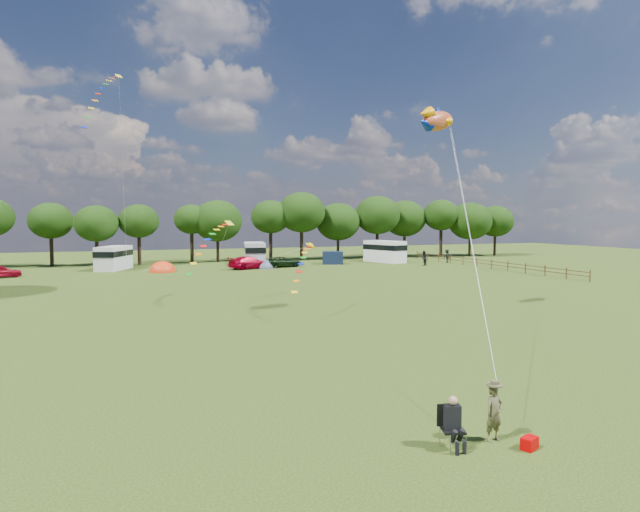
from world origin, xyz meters
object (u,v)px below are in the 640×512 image
object	(u,v)px
tent_greyblue	(263,268)
campervan_d	(385,251)
tent_orange	(163,272)
camp_chair	(452,417)
car_c	(250,263)
fish_kite	(435,120)
car_a	(1,272)
campervan_b	(114,257)
walker_a	(424,258)
campervan_c	(255,253)
walker_b	(447,256)
car_d	(283,262)
kite_flyer	(494,413)

from	to	relation	value
tent_greyblue	campervan_d	bearing A→B (deg)	8.87
tent_orange	camp_chair	bearing A→B (deg)	-85.63
car_c	fish_kite	bearing A→B (deg)	169.48
car_a	tent_greyblue	size ratio (longest dim) A/B	1.24
car_a	tent_greyblue	distance (m)	28.88
camp_chair	fish_kite	distance (m)	24.05
campervan_d	car_a	bearing A→B (deg)	77.42
car_a	fish_kite	xyz separation A→B (m)	(31.28, -34.33, 11.87)
tent_orange	tent_greyblue	distance (m)	12.37
campervan_b	tent_greyblue	world-z (taller)	campervan_b
tent_orange	walker_a	size ratio (longest dim) A/B	1.78
car_c	campervan_c	bearing A→B (deg)	-37.45
tent_greyblue	walker_b	xyz separation A→B (m)	(26.58, -1.05, 0.94)
camp_chair	walker_a	bearing A→B (deg)	77.18
car_a	car_d	xyz separation A→B (m)	(31.55, 1.92, 0.03)
camp_chair	fish_kite	size ratio (longest dim) A/B	0.39
car_a	tent_orange	xyz separation A→B (m)	(16.49, 0.75, -0.64)
campervan_b	tent_greyblue	distance (m)	18.26
car_c	car_d	xyz separation A→B (m)	(4.59, 0.99, -0.10)
car_d	walker_b	size ratio (longest dim) A/B	2.61
camp_chair	walker_a	xyz separation A→B (m)	(29.30, 49.96, 0.11)
car_d	tent_greyblue	size ratio (longest dim) A/B	1.58
fish_kite	tent_greyblue	bearing A→B (deg)	70.03
walker_a	campervan_d	bearing A→B (deg)	-97.21
car_d	walker_b	world-z (taller)	walker_b
car_d	campervan_b	size ratio (longest dim) A/B	0.78
walker_b	camp_chair	bearing A→B (deg)	41.68
campervan_d	campervan_c	bearing A→B (deg)	67.49
car_c	campervan_d	distance (m)	20.89
car_d	tent_greyblue	world-z (taller)	car_d
kite_flyer	walker_a	xyz separation A→B (m)	(27.93, 49.99, 0.19)
car_c	campervan_d	world-z (taller)	campervan_d
car_a	car_d	size ratio (longest dim) A/B	0.79
campervan_d	camp_chair	bearing A→B (deg)	136.73
car_d	campervan_c	world-z (taller)	campervan_c
car_c	campervan_c	distance (m)	5.38
fish_kite	campervan_b	bearing A→B (deg)	93.06
walker_a	walker_b	world-z (taller)	walker_a
car_d	campervan_d	size ratio (longest dim) A/B	0.73
fish_kite	car_d	bearing A→B (deg)	65.71
tent_orange	kite_flyer	world-z (taller)	kite_flyer
car_c	kite_flyer	distance (m)	53.62
kite_flyer	fish_kite	distance (m)	23.53
car_d	tent_orange	distance (m)	15.12
campervan_d	kite_flyer	xyz separation A→B (m)	(-25.62, -56.86, -0.88)
campervan_c	campervan_d	distance (m)	18.83
walker_b	tent_greyblue	bearing A→B (deg)	-17.17
car_c	car_a	bearing A→B (deg)	74.48
car_a	walker_b	size ratio (longest dim) A/B	2.06
car_d	camp_chair	distance (m)	55.45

